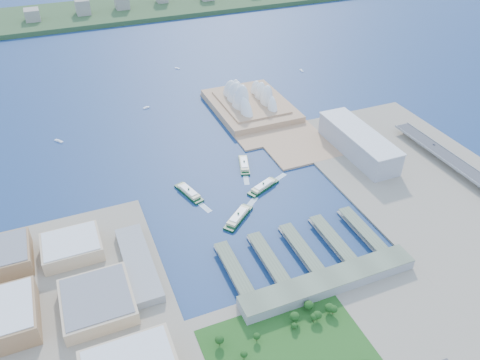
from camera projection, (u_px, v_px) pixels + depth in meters
name	position (u px, v px, depth m)	size (l,w,h in m)	color
ground	(262.00, 216.00, 595.69)	(3000.00, 3000.00, 0.00)	#11294F
west_land	(67.00, 347.00, 438.05)	(220.00, 390.00, 3.00)	gray
south_land	(356.00, 348.00, 436.64)	(720.00, 180.00, 3.00)	gray
east_land	(439.00, 194.00, 631.74)	(240.00, 500.00, 3.00)	gray
peninsula	(256.00, 113.00, 824.06)	(135.00, 220.00, 3.00)	tan
far_shore	(119.00, 10.00, 1330.37)	(2200.00, 260.00, 12.00)	#2D4926
opera_house	(251.00, 93.00, 820.67)	(134.00, 180.00, 58.00)	white
toaster_building	(358.00, 143.00, 704.66)	(45.00, 155.00, 35.00)	#98989D
expressway	(480.00, 183.00, 638.55)	(26.00, 340.00, 11.85)	gray
west_buildings	(60.00, 309.00, 455.71)	(200.00, 280.00, 27.00)	#96714B
ferry_wharves	(300.00, 249.00, 540.85)	(184.00, 90.00, 9.30)	#59644C
terminal_building	(329.00, 282.00, 493.45)	(200.00, 28.00, 12.00)	gray
park	(290.00, 346.00, 427.56)	(150.00, 110.00, 16.00)	#194714
far_skyline	(118.00, 0.00, 1295.89)	(1900.00, 140.00, 55.00)	gray
ferry_a	(189.00, 191.00, 630.83)	(13.54, 53.20, 10.06)	black
ferry_b	(244.00, 163.00, 686.80)	(13.03, 51.19, 9.68)	black
ferry_c	(238.00, 216.00, 588.35)	(13.94, 54.77, 10.36)	black
ferry_d	(263.00, 185.00, 641.53)	(13.30, 52.25, 9.88)	black
boat_a	(59.00, 141.00, 746.00)	(3.95, 15.80, 3.05)	white
boat_b	(146.00, 108.00, 841.61)	(3.96, 11.31, 3.05)	white
boat_c	(301.00, 70.00, 982.53)	(3.66, 12.56, 2.83)	white
boat_e	(177.00, 68.00, 992.49)	(3.52, 11.05, 2.71)	white
car_c	(434.00, 145.00, 709.70)	(1.75, 4.30, 1.25)	slate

